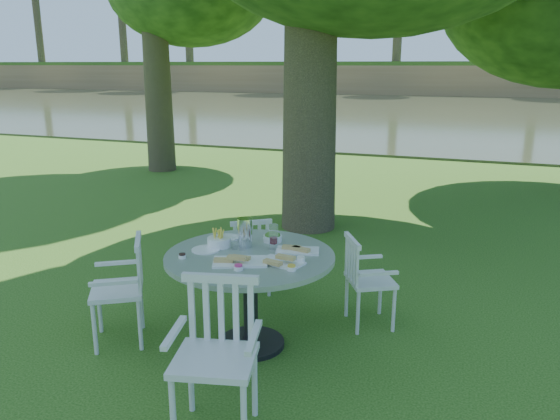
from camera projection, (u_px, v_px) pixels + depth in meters
The scene contains 8 objects.
ground at pixel (273, 294), 5.63m from camera, with size 140.00×140.00×0.00m, color #1D440E.
table at pixel (250, 273), 4.44m from camera, with size 1.37×1.37×0.81m.
chair_ne at pixel (362, 274), 4.85m from camera, with size 0.54×0.55×0.82m.
chair_nw at pixel (250, 250), 5.49m from camera, with size 0.56×0.56×0.82m.
chair_sw at pixel (127, 282), 4.57m from camera, with size 0.60×0.61×0.90m.
chair_se at pixel (218, 342), 3.47m from camera, with size 0.60×0.57×0.99m.
tableware at pixel (247, 243), 4.49m from camera, with size 1.03×0.85×0.25m.
river at pixel (444, 113), 26.44m from camera, with size 100.00×28.00×0.12m, color #323922.
Camera 1 is at (1.89, -4.86, 2.30)m, focal length 35.00 mm.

